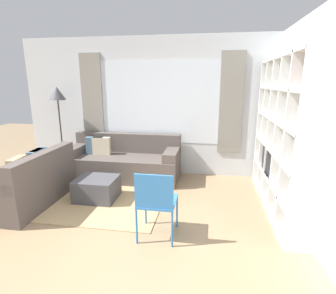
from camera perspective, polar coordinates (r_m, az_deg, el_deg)
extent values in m
plane|color=#9E7F5B|center=(3.26, -11.42, -20.86)|extent=(16.00, 16.00, 0.00)
cube|color=silver|center=(5.29, -1.88, 8.63)|extent=(5.64, 0.07, 2.70)
cube|color=white|center=(5.24, -1.97, 9.68)|extent=(2.44, 0.01, 1.60)
cube|color=gray|center=(5.67, -16.13, 9.47)|extent=(0.44, 0.03, 1.90)
cube|color=gray|center=(5.14, 13.58, 9.22)|extent=(0.44, 0.03, 1.90)
cube|color=silver|center=(4.04, 27.18, 5.40)|extent=(0.07, 3.85, 2.70)
cube|color=tan|center=(4.68, -17.21, -9.83)|extent=(2.63, 1.95, 0.01)
cube|color=#232328|center=(4.13, 25.91, 2.13)|extent=(0.02, 2.25, 2.19)
cube|color=white|center=(3.04, 28.76, -2.08)|extent=(0.35, 0.04, 2.19)
cube|color=white|center=(3.45, 26.37, -0.04)|extent=(0.35, 0.04, 2.19)
cube|color=white|center=(3.87, 24.49, 1.57)|extent=(0.35, 0.04, 2.19)
cube|color=white|center=(4.30, 22.98, 2.85)|extent=(0.35, 0.04, 2.19)
cube|color=white|center=(4.73, 21.75, 3.90)|extent=(0.35, 0.04, 2.19)
cube|color=white|center=(5.17, 20.72, 4.78)|extent=(0.35, 0.04, 2.19)
cube|color=white|center=(4.41, 22.30, -11.59)|extent=(0.35, 2.25, 0.04)
cube|color=white|center=(4.26, 22.83, -6.45)|extent=(0.35, 2.25, 0.04)
cube|color=white|center=(4.13, 23.40, -0.73)|extent=(0.35, 2.25, 0.04)
cube|color=white|center=(4.05, 24.00, 5.28)|extent=(0.35, 2.25, 0.04)
cube|color=white|center=(4.02, 24.63, 11.47)|extent=(0.35, 2.25, 0.04)
cube|color=white|center=(4.03, 25.27, 17.43)|extent=(0.35, 2.25, 0.04)
cube|color=black|center=(4.30, 20.89, -3.17)|extent=(0.04, 0.72, 0.37)
cube|color=black|center=(4.36, 20.96, -5.33)|extent=(0.10, 0.24, 0.03)
cylinder|color=white|center=(3.58, 25.69, 4.93)|extent=(0.09, 0.09, 0.07)
cylinder|color=#388947|center=(4.46, 22.97, 12.64)|extent=(0.08, 0.08, 0.10)
cylinder|color=#388947|center=(4.04, 24.36, 12.27)|extent=(0.06, 0.06, 0.07)
cylinder|color=red|center=(3.15, 28.74, 12.43)|extent=(0.10, 0.10, 0.16)
cube|color=#564C47|center=(5.20, -9.68, -4.32)|extent=(2.15, 0.83, 0.46)
cube|color=#564C47|center=(5.38, -8.76, 0.98)|extent=(2.15, 0.18, 0.38)
cube|color=#564C47|center=(5.49, -19.30, -0.58)|extent=(0.24, 0.77, 0.16)
cube|color=#564C47|center=(4.89, 0.84, -1.53)|extent=(0.24, 0.77, 0.16)
cube|color=slate|center=(5.35, -15.61, 0.30)|extent=(0.35, 0.15, 0.34)
cube|color=beige|center=(5.29, -14.25, 0.24)|extent=(0.35, 0.15, 0.34)
cube|color=#564C47|center=(4.64, -28.35, -8.16)|extent=(0.83, 1.46, 0.46)
cube|color=#564C47|center=(4.32, -25.55, -3.53)|extent=(0.18, 1.46, 0.38)
cube|color=#564C47|center=(5.01, -24.60, -2.45)|extent=(0.77, 0.24, 0.16)
cube|color=tan|center=(4.36, -29.85, -4.16)|extent=(0.16, 0.35, 0.34)
cube|color=slate|center=(4.72, -26.26, -2.45)|extent=(0.15, 0.35, 0.34)
cube|color=slate|center=(4.68, -26.67, -2.64)|extent=(0.15, 0.35, 0.34)
cube|color=#47474C|center=(4.40, -15.19, -8.76)|extent=(0.63, 0.55, 0.36)
cylinder|color=black|center=(6.00, -21.54, -4.79)|extent=(0.26, 0.26, 0.02)
cylinder|color=#2D2D30|center=(5.82, -22.19, 2.22)|extent=(0.03, 0.03, 1.47)
cone|color=#4C4C51|center=(5.72, -23.00, 10.74)|extent=(0.32, 0.32, 0.26)
cylinder|color=#3375B7|center=(3.49, 1.97, -13.82)|extent=(0.02, 0.02, 0.44)
cylinder|color=#3375B7|center=(3.56, -4.87, -13.28)|extent=(0.02, 0.02, 0.44)
cylinder|color=#3375B7|center=(3.11, 0.90, -17.54)|extent=(0.02, 0.02, 0.44)
cylinder|color=#3375B7|center=(3.19, -6.85, -16.80)|extent=(0.02, 0.02, 0.44)
cube|color=#3375B7|center=(3.22, -2.25, -11.69)|extent=(0.44, 0.46, 0.02)
cube|color=#3375B7|center=(2.94, -3.11, -9.72)|extent=(0.44, 0.02, 0.40)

